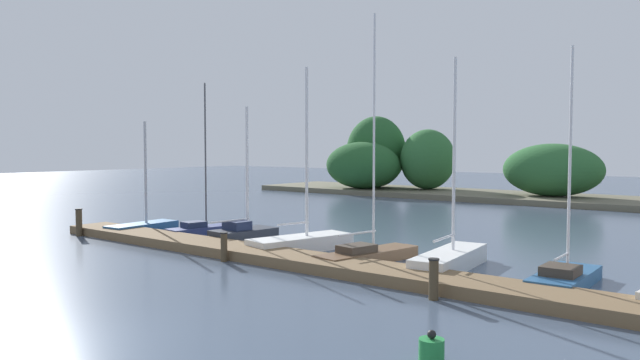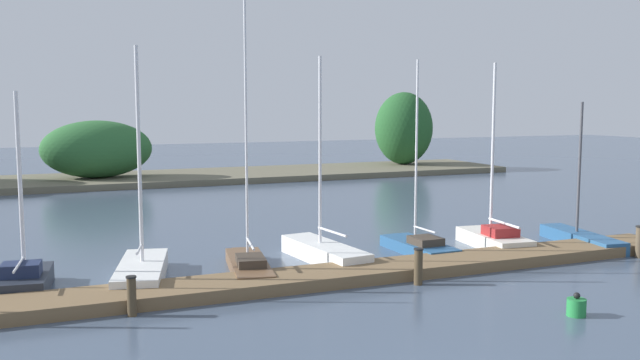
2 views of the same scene
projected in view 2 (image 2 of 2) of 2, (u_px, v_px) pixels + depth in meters
name	position (u px, v px, depth m)	size (l,w,h in m)	color
dock_pier	(273.00, 282.00, 19.19)	(28.70, 1.80, 0.35)	brown
far_shore	(52.00, 150.00, 43.06)	(53.76, 8.14, 6.50)	#66604C
sailboat_2	(24.00, 278.00, 18.81)	(1.63, 3.14, 5.51)	#232833
sailboat_3	(142.00, 268.00, 20.00)	(2.18, 4.47, 6.83)	white
sailboat_4	(248.00, 262.00, 20.92)	(1.77, 4.41, 8.32)	brown
sailboat_5	(322.00, 250.00, 22.53)	(1.59, 4.57, 6.70)	white
sailboat_6	(417.00, 244.00, 23.75)	(1.29, 3.67, 6.67)	#285684
sailboat_7	(493.00, 237.00, 24.64)	(1.71, 3.71, 6.62)	silver
sailboat_8	(578.00, 237.00, 25.13)	(1.56, 4.45, 5.24)	#285684
mooring_piling_1	(132.00, 296.00, 16.62)	(0.26, 0.26, 1.00)	#4C3D28
mooring_piling_2	(418.00, 266.00, 19.51)	(0.28, 0.28, 1.06)	#4C3D28
mooring_piling_3	(640.00, 242.00, 22.96)	(0.32, 0.32, 1.08)	brown
channel_buoy_0	(576.00, 307.00, 16.67)	(0.46, 0.46, 0.59)	#23843D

